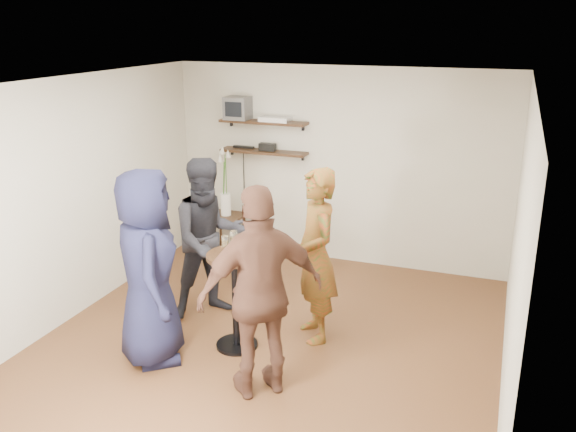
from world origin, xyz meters
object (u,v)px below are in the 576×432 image
(crt_monitor, at_px, (238,108))
(radio, at_px, (267,147))
(person_dark, at_px, (209,238))
(person_brown, at_px, (261,293))
(dvd_deck, at_px, (275,119))
(drinks_table, at_px, (235,288))
(side_table, at_px, (226,221))
(person_navy, at_px, (148,268))
(person_plaid, at_px, (316,256))

(crt_monitor, bearing_deg, radio, 0.00)
(person_dark, xyz_separation_m, person_brown, (1.12, -1.20, 0.06))
(dvd_deck, relative_size, radio, 1.82)
(crt_monitor, distance_m, radio, 0.65)
(radio, height_order, drinks_table, radio)
(crt_monitor, relative_size, person_brown, 0.17)
(side_table, height_order, person_dark, person_dark)
(radio, xyz_separation_m, person_navy, (0.01, -2.98, -0.57))
(person_navy, bearing_deg, person_plaid, -90.25)
(drinks_table, height_order, person_dark, person_dark)
(drinks_table, relative_size, person_navy, 0.53)
(crt_monitor, height_order, dvd_deck, crt_monitor)
(side_table, bearing_deg, radio, 17.30)
(side_table, distance_m, person_dark, 1.92)
(person_plaid, height_order, person_brown, person_brown)
(person_plaid, height_order, person_dark, person_plaid)
(drinks_table, bearing_deg, radio, 105.03)
(person_navy, bearing_deg, person_brown, -132.21)
(crt_monitor, distance_m, side_table, 1.57)
(radio, xyz_separation_m, person_brown, (1.21, -3.12, -0.57))
(person_dark, distance_m, person_brown, 1.64)
(person_navy, relative_size, person_brown, 1.00)
(crt_monitor, height_order, person_brown, crt_monitor)
(crt_monitor, xyz_separation_m, dvd_deck, (0.54, 0.00, -0.12))
(crt_monitor, distance_m, dvd_deck, 0.55)
(person_plaid, bearing_deg, radio, 178.39)
(person_plaid, bearing_deg, crt_monitor, -174.16)
(person_plaid, xyz_separation_m, person_dark, (-1.25, 0.11, -0.01))
(side_table, bearing_deg, crt_monitor, 50.60)
(dvd_deck, relative_size, side_table, 0.72)
(radio, xyz_separation_m, side_table, (-0.56, -0.17, -1.06))
(radio, bearing_deg, crt_monitor, 180.00)
(side_table, xyz_separation_m, person_plaid, (1.91, -1.86, 0.43))
(dvd_deck, xyz_separation_m, person_dark, (-0.02, -1.92, -1.01))
(dvd_deck, relative_size, drinks_table, 0.40)
(person_plaid, height_order, person_navy, person_navy)
(person_navy, xyz_separation_m, person_brown, (1.21, -0.14, -0.00))
(person_navy, bearing_deg, person_dark, -40.36)
(side_table, distance_m, person_plaid, 2.70)
(side_table, relative_size, person_dark, 0.31)
(radio, height_order, person_navy, person_navy)
(radio, distance_m, drinks_table, 2.74)
(crt_monitor, distance_m, person_dark, 2.29)
(side_table, bearing_deg, dvd_deck, 14.44)
(radio, xyz_separation_m, drinks_table, (0.67, -2.51, -0.88))
(person_dark, height_order, person_navy, person_navy)
(radio, bearing_deg, person_brown, -68.79)
(person_dark, distance_m, person_navy, 1.06)
(dvd_deck, distance_m, person_plaid, 2.58)
(dvd_deck, bearing_deg, person_brown, -70.70)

